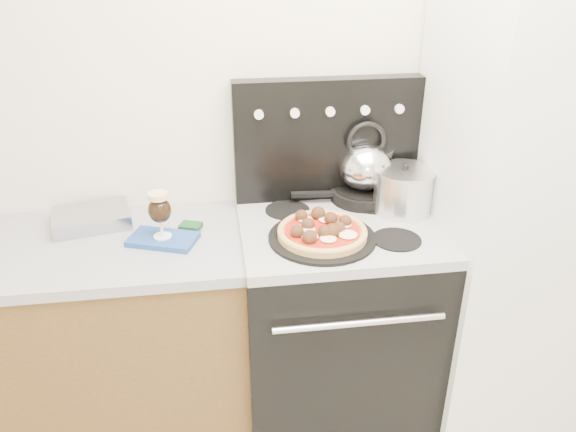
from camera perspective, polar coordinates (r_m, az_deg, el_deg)
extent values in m
cube|color=beige|center=(2.33, 1.79, 9.98)|extent=(3.50, 0.01, 2.50)
cube|color=brown|center=(2.49, -21.74, -12.30)|extent=(1.45, 0.60, 0.86)
cube|color=#9B9BA6|center=(2.25, -23.64, -3.25)|extent=(1.48, 0.63, 0.04)
cube|color=black|center=(2.42, 4.76, -11.00)|extent=(0.76, 0.65, 0.88)
cube|color=#ADADB2|center=(2.17, 5.21, -1.34)|extent=(0.76, 0.65, 0.04)
cube|color=black|center=(2.31, 3.96, 7.76)|extent=(0.76, 0.08, 0.50)
cube|color=silver|center=(2.38, 22.03, 0.64)|extent=(0.64, 0.68, 1.90)
cube|color=silver|center=(2.32, -19.32, -0.20)|extent=(0.32, 0.27, 0.06)
cube|color=#21448E|center=(2.12, -12.58, -2.32)|extent=(0.28, 0.22, 0.02)
cylinder|color=black|center=(2.06, 3.48, -2.19)|extent=(0.40, 0.40, 0.01)
cylinder|color=black|center=(2.37, 7.64, 2.18)|extent=(0.29, 0.29, 0.05)
cylinder|color=silver|center=(2.28, 11.59, 2.46)|extent=(0.27, 0.27, 0.17)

